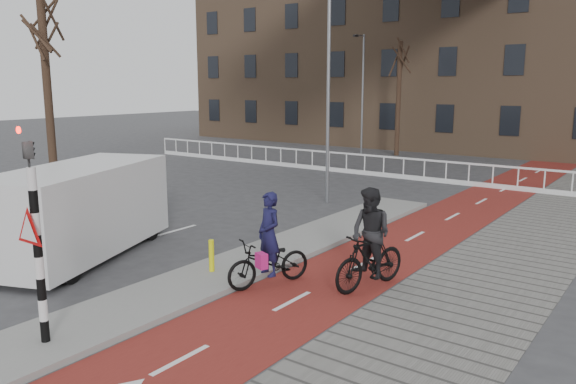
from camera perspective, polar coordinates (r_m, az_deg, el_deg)
The scene contains 15 objects.
ground at distance 10.95m, azimuth -12.46°, elevation -12.25°, with size 120.00×120.00×0.00m, color #38383A.
bike_lane at distance 18.19m, azimuth 15.29°, elevation -3.02°, with size 2.50×60.00×0.01m, color maroon.
sidewalk at distance 17.44m, azimuth 23.92°, elevation -4.18°, with size 3.00×60.00×0.01m, color slate.
curb_island at distance 14.12m, azimuth -2.12°, elevation -6.41°, with size 1.80×16.00×0.12m, color gray.
traffic_signal at distance 9.70m, azimuth -24.31°, elevation -3.61°, with size 0.80×0.80×3.68m.
bollard at distance 12.76m, azimuth -7.78°, elevation -6.42°, with size 0.12×0.12×0.73m, color yellow.
cyclist_near at distance 12.01m, azimuth -1.93°, elevation -6.38°, with size 1.36×2.08×2.04m.
cyclist_far at distance 11.93m, azimuth 8.37°, elevation -5.59°, with size 1.08×2.10×2.15m.
van at distance 14.85m, azimuth -20.47°, elevation -1.69°, with size 3.91×5.71×2.28m.
railing at distance 27.05m, azimuth 7.78°, elevation 2.39°, with size 28.00×0.10×0.99m.
townhouse_row at distance 40.18m, azimuth 21.34°, elevation 15.25°, with size 46.00×10.00×15.90m.
tree_left at distance 23.76m, azimuth -23.19°, elevation 8.76°, with size 0.32×0.32×7.47m, color black.
tree_mid at distance 34.66m, azimuth 11.15°, elevation 9.24°, with size 0.28×0.28×6.77m, color black.
streetlight_near at distance 20.18m, azimuth 4.11°, elevation 9.76°, with size 0.12×0.12×7.74m, color slate.
streetlight_left at distance 34.50m, azimuth 7.59°, elevation 9.66°, with size 0.12×0.12×7.15m, color slate.
Camera 1 is at (7.65, -6.58, 4.26)m, focal length 35.00 mm.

